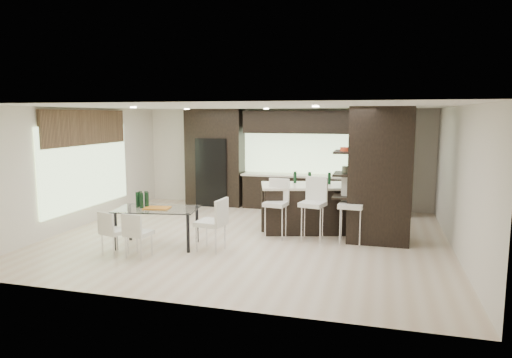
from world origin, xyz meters
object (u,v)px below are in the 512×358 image
(bench, at_px, (315,211))
(dining_table, at_px, (158,227))
(kitchen_island, at_px, (318,208))
(stool_left, at_px, (276,215))
(floor_vase, at_px, (363,211))
(chair_far, at_px, (115,235))
(stool_mid, at_px, (312,216))
(stool_right, at_px, (351,217))
(chair_near, at_px, (139,236))
(chair_end, at_px, (211,227))

(bench, xyz_separation_m, dining_table, (-2.65, -2.95, 0.12))
(kitchen_island, distance_m, dining_table, 3.50)
(stool_left, height_order, bench, stool_left)
(kitchen_island, height_order, floor_vase, floor_vase)
(chair_far, bearing_deg, stool_mid, 48.05)
(stool_right, height_order, chair_far, stool_right)
(stool_mid, relative_size, stool_right, 0.98)
(bench, xyz_separation_m, chair_near, (-2.65, -3.67, 0.13))
(kitchen_island, xyz_separation_m, chair_near, (-2.84, -2.75, -0.14))
(kitchen_island, relative_size, bench, 1.92)
(bench, distance_m, floor_vase, 1.94)
(floor_vase, bearing_deg, bench, 127.78)
(bench, relative_size, dining_table, 0.83)
(stool_right, xyz_separation_m, chair_end, (-2.50, -1.16, -0.07))
(dining_table, distance_m, chair_far, 0.87)
(chair_near, bearing_deg, dining_table, 97.43)
(chair_near, distance_m, chair_far, 0.48)
(stool_mid, relative_size, chair_far, 1.38)
(stool_mid, height_order, chair_near, stool_mid)
(floor_vase, relative_size, chair_far, 1.65)
(stool_right, height_order, bench, stool_right)
(kitchen_island, bearing_deg, floor_vase, -47.02)
(stool_right, bearing_deg, chair_near, -148.09)
(chair_near, height_order, chair_end, chair_end)
(kitchen_island, distance_m, stool_left, 1.14)
(dining_table, height_order, chair_near, chair_near)
(chair_near, bearing_deg, chair_far, -172.65)
(dining_table, bearing_deg, stool_left, 20.20)
(stool_mid, bearing_deg, chair_far, -137.07)
(stool_right, height_order, chair_end, stool_right)
(chair_near, xyz_separation_m, chair_end, (1.10, 0.72, 0.08))
(stool_right, distance_m, bench, 2.04)
(bench, bearing_deg, chair_near, -118.07)
(dining_table, distance_m, chair_near, 0.72)
(chair_end, bearing_deg, stool_right, -58.99)
(stool_left, xyz_separation_m, bench, (0.57, 1.77, -0.25))
(stool_left, xyz_separation_m, floor_vase, (1.74, 0.27, 0.13))
(bench, bearing_deg, stool_right, -54.22)
(stool_left, relative_size, chair_near, 1.31)
(chair_near, relative_size, chair_end, 0.82)
(kitchen_island, bearing_deg, dining_table, -160.56)
(stool_mid, height_order, dining_table, stool_mid)
(chair_far, bearing_deg, floor_vase, 45.19)
(chair_far, bearing_deg, stool_right, 43.22)
(bench, bearing_deg, kitchen_island, -70.61)
(stool_mid, bearing_deg, stool_left, -167.50)
(kitchen_island, height_order, chair_end, kitchen_island)
(floor_vase, bearing_deg, stool_left, -171.29)
(stool_left, distance_m, stool_right, 1.52)
(floor_vase, distance_m, chair_near, 4.40)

